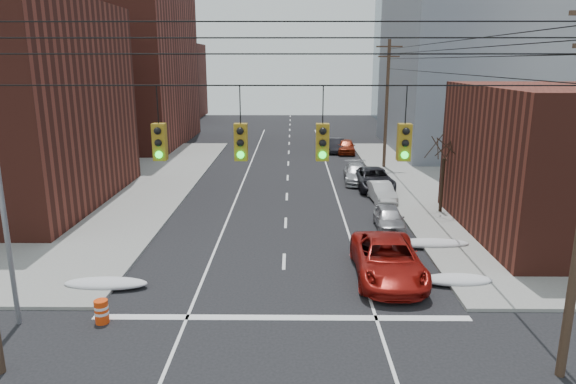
{
  "coord_description": "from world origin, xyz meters",
  "views": [
    {
      "loc": [
        0.4,
        -10.73,
        9.22
      ],
      "look_at": [
        0.18,
        13.59,
        3.0
      ],
      "focal_mm": 32.0,
      "sensor_mm": 36.0,
      "label": 1
    }
  ],
  "objects_px": {
    "lot_car_c": "(22,195)",
    "parked_car_f": "(336,145)",
    "parked_car_a": "(389,218)",
    "lot_car_b": "(73,186)",
    "lot_car_d": "(40,182)",
    "parked_car_b": "(381,192)",
    "lot_car_a": "(47,194)",
    "construction_barrel": "(102,311)",
    "parked_car_c": "(373,179)",
    "parked_car_d": "(357,174)",
    "parked_car_e": "(346,146)",
    "red_pickup": "(388,259)"
  },
  "relations": [
    {
      "from": "lot_car_c",
      "to": "parked_car_f",
      "type": "bearing_deg",
      "value": -61.35
    },
    {
      "from": "parked_car_a",
      "to": "parked_car_f",
      "type": "xyz_separation_m",
      "value": [
        -0.88,
        25.28,
        0.05
      ]
    },
    {
      "from": "lot_car_b",
      "to": "lot_car_c",
      "type": "distance_m",
      "value": 3.44
    },
    {
      "from": "parked_car_a",
      "to": "lot_car_d",
      "type": "xyz_separation_m",
      "value": [
        -23.36,
        7.57,
        0.22
      ]
    },
    {
      "from": "parked_car_b",
      "to": "lot_car_a",
      "type": "height_order",
      "value": "lot_car_a"
    },
    {
      "from": "parked_car_f",
      "to": "parked_car_b",
      "type": "bearing_deg",
      "value": -79.98
    },
    {
      "from": "lot_car_a",
      "to": "lot_car_b",
      "type": "distance_m",
      "value": 2.73
    },
    {
      "from": "lot_car_a",
      "to": "construction_barrel",
      "type": "relative_size",
      "value": 5.46
    },
    {
      "from": "lot_car_b",
      "to": "lot_car_d",
      "type": "height_order",
      "value": "lot_car_d"
    },
    {
      "from": "parked_car_c",
      "to": "parked_car_d",
      "type": "bearing_deg",
      "value": 112.63
    },
    {
      "from": "parked_car_c",
      "to": "lot_car_a",
      "type": "relative_size",
      "value": 1.14
    },
    {
      "from": "parked_car_e",
      "to": "parked_car_a",
      "type": "bearing_deg",
      "value": -86.25
    },
    {
      "from": "parked_car_c",
      "to": "parked_car_e",
      "type": "bearing_deg",
      "value": 89.79
    },
    {
      "from": "parked_car_d",
      "to": "lot_car_d",
      "type": "height_order",
      "value": "lot_car_d"
    },
    {
      "from": "parked_car_c",
      "to": "parked_car_e",
      "type": "height_order",
      "value": "parked_car_c"
    },
    {
      "from": "parked_car_a",
      "to": "parked_car_c",
      "type": "bearing_deg",
      "value": 89.52
    },
    {
      "from": "parked_car_f",
      "to": "lot_car_a",
      "type": "xyz_separation_m",
      "value": [
        -20.3,
        -21.31,
        0.24
      ]
    },
    {
      "from": "parked_car_a",
      "to": "parked_car_d",
      "type": "relative_size",
      "value": 0.8
    },
    {
      "from": "lot_car_c",
      "to": "construction_barrel",
      "type": "height_order",
      "value": "lot_car_c"
    },
    {
      "from": "parked_car_c",
      "to": "parked_car_e",
      "type": "distance_m",
      "value": 15.09
    },
    {
      "from": "parked_car_b",
      "to": "parked_car_d",
      "type": "relative_size",
      "value": 0.81
    },
    {
      "from": "parked_car_b",
      "to": "parked_car_c",
      "type": "distance_m",
      "value": 3.44
    },
    {
      "from": "red_pickup",
      "to": "lot_car_c",
      "type": "distance_m",
      "value": 23.96
    },
    {
      "from": "parked_car_d",
      "to": "lot_car_c",
      "type": "bearing_deg",
      "value": -157.92
    },
    {
      "from": "parked_car_a",
      "to": "parked_car_c",
      "type": "distance_m",
      "value": 9.44
    },
    {
      "from": "parked_car_a",
      "to": "lot_car_a",
      "type": "distance_m",
      "value": 21.55
    },
    {
      "from": "parked_car_f",
      "to": "red_pickup",
      "type": "bearing_deg",
      "value": -84.99
    },
    {
      "from": "parked_car_a",
      "to": "lot_car_b",
      "type": "xyz_separation_m",
      "value": [
        -20.64,
        6.64,
        0.16
      ]
    },
    {
      "from": "parked_car_e",
      "to": "lot_car_d",
      "type": "height_order",
      "value": "lot_car_d"
    },
    {
      "from": "lot_car_c",
      "to": "construction_barrel",
      "type": "xyz_separation_m",
      "value": [
        10.42,
        -14.76,
        -0.44
      ]
    },
    {
      "from": "parked_car_c",
      "to": "lot_car_c",
      "type": "xyz_separation_m",
      "value": [
        -23.32,
        -5.5,
        0.13
      ]
    },
    {
      "from": "lot_car_a",
      "to": "lot_car_c",
      "type": "bearing_deg",
      "value": 113.02
    },
    {
      "from": "lot_car_b",
      "to": "lot_car_d",
      "type": "relative_size",
      "value": 1.12
    },
    {
      "from": "parked_car_a",
      "to": "parked_car_e",
      "type": "bearing_deg",
      "value": 92.77
    },
    {
      "from": "parked_car_a",
      "to": "parked_car_c",
      "type": "height_order",
      "value": "parked_car_c"
    },
    {
      "from": "parked_car_c",
      "to": "lot_car_a",
      "type": "distance_m",
      "value": 22.41
    },
    {
      "from": "parked_car_e",
      "to": "parked_car_f",
      "type": "relative_size",
      "value": 1.0
    },
    {
      "from": "parked_car_d",
      "to": "parked_car_f",
      "type": "height_order",
      "value": "parked_car_f"
    },
    {
      "from": "parked_car_a",
      "to": "lot_car_a",
      "type": "relative_size",
      "value": 0.8
    },
    {
      "from": "parked_car_b",
      "to": "parked_car_e",
      "type": "relative_size",
      "value": 0.91
    },
    {
      "from": "parked_car_e",
      "to": "lot_car_c",
      "type": "distance_m",
      "value": 30.73
    },
    {
      "from": "red_pickup",
      "to": "construction_barrel",
      "type": "xyz_separation_m",
      "value": [
        -11.05,
        -4.12,
        -0.39
      ]
    },
    {
      "from": "parked_car_b",
      "to": "lot_car_a",
      "type": "bearing_deg",
      "value": -179.72
    },
    {
      "from": "parked_car_c",
      "to": "construction_barrel",
      "type": "height_order",
      "value": "parked_car_c"
    },
    {
      "from": "parked_car_b",
      "to": "lot_car_d",
      "type": "xyz_separation_m",
      "value": [
        -23.92,
        1.58,
        0.24
      ]
    },
    {
      "from": "parked_car_a",
      "to": "lot_car_c",
      "type": "height_order",
      "value": "lot_car_c"
    },
    {
      "from": "red_pickup",
      "to": "lot_car_b",
      "type": "xyz_separation_m",
      "value": [
        -19.34,
        13.35,
        -0.03
      ]
    },
    {
      "from": "parked_car_e",
      "to": "lot_car_b",
      "type": "relative_size",
      "value": 0.9
    },
    {
      "from": "lot_car_c",
      "to": "lot_car_d",
      "type": "height_order",
      "value": "lot_car_c"
    },
    {
      "from": "parked_car_c",
      "to": "parked_car_d",
      "type": "relative_size",
      "value": 1.14
    }
  ]
}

